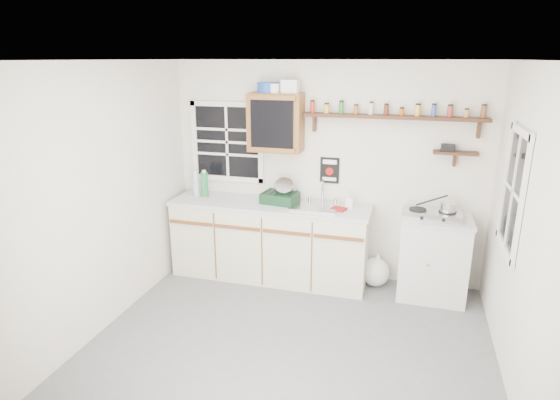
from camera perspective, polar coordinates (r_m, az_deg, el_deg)
The scene contains 18 objects.
room at distance 3.92m, azimuth 1.29°, elevation -1.89°, with size 3.64×3.24×2.54m.
main_cabinet at distance 5.52m, azimuth -1.25°, elevation -4.92°, with size 2.31×0.63×0.92m.
right_cabinet at distance 5.35m, azimuth 18.14°, elevation -6.63°, with size 0.73×0.57×0.91m.
sink at distance 5.24m, azimuth 4.35°, elevation -0.72°, with size 0.52×0.44×0.29m.
upper_cabinet at distance 5.30m, azimuth -0.51°, elevation 9.44°, with size 0.60×0.32×0.65m.
upper_cabinet_clutter at distance 5.26m, azimuth -0.48°, elevation 13.59°, with size 0.46×0.24×0.14m.
spice_shelf at distance 5.15m, azimuth 13.72°, elevation 9.94°, with size 1.91×0.18×0.35m.
secondary_shelf at distance 5.22m, azimuth 20.36°, elevation 5.51°, with size 0.45×0.16×0.24m.
warning_sign at distance 5.40m, azimuth 6.07°, elevation 3.61°, with size 0.22×0.02×0.30m.
window_back at distance 5.68m, azimuth -6.45°, elevation 7.04°, with size 0.93×0.03×0.98m.
window_right at distance 4.37m, azimuth 26.61°, elevation 0.97°, with size 0.03×0.78×1.08m.
water_bottles at distance 5.67m, azimuth -9.61°, elevation 1.92°, with size 0.18×0.10×0.32m.
dish_rack at distance 5.35m, azimuth 0.15°, elevation 0.64°, with size 0.43×0.35×0.30m.
soap_bottle at distance 5.21m, azimuth 8.35°, elevation -0.07°, with size 0.08×0.08×0.18m, color silver.
rag at distance 5.16m, azimuth 7.15°, elevation -1.09°, with size 0.16×0.13×0.02m, color maroon.
hotplate at distance 5.15m, azimuth 18.06°, elevation -1.64°, with size 0.61×0.35×0.09m.
saucepan at distance 5.14m, azimuth 19.71°, elevation -0.83°, with size 0.40×0.20×0.17m.
trash_bag at distance 5.51m, azimuth 11.56°, elevation -8.54°, with size 0.37×0.33×0.42m.
Camera 1 is at (0.93, -3.60, 2.52)m, focal length 30.00 mm.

